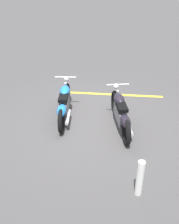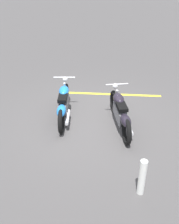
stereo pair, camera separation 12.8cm
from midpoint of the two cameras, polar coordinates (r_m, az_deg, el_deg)
ground_plane at (r=7.33m, az=-0.20°, el=-2.01°), size 60.00×60.00×0.00m
motorcycle_bright_foreground at (r=7.30m, az=-6.23°, el=1.85°), size 2.23×0.62×1.04m
motorcycle_dark_foreground at (r=6.88m, az=6.30°, el=-0.06°), size 2.21×0.73×1.04m
bollard_post at (r=5.12m, az=10.79°, el=-13.99°), size 0.14×0.14×0.81m
parking_stripe_near at (r=8.82m, az=4.83°, el=3.91°), size 0.18×3.20×0.01m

